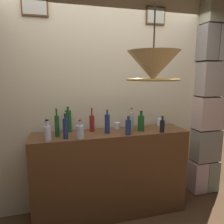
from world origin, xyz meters
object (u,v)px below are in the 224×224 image
at_px(liquor_bottle_mezcal, 57,126).
at_px(pendant_lamp, 153,67).
at_px(liquor_bottle_tequila, 68,121).
at_px(glass_tumbler_rocks, 159,122).
at_px(liquor_bottle_bourbon, 129,125).
at_px(liquor_bottle_vodka, 65,128).
at_px(liquor_bottle_brandy, 141,123).
at_px(liquor_bottle_port, 80,131).
at_px(liquor_bottle_gin, 162,126).
at_px(liquor_bottle_whiskey, 107,124).
at_px(liquor_bottle_rum, 131,120).
at_px(liquor_bottle_sherry, 47,133).
at_px(glass_tumbler_highball, 117,126).
at_px(liquor_bottle_scotch, 128,127).
at_px(liquor_bottle_vermouth, 92,123).

xyz_separation_m(liquor_bottle_mezcal, pendant_lamp, (0.74, -0.76, 0.61)).
bearing_deg(liquor_bottle_tequila, glass_tumbler_rocks, 0.03).
bearing_deg(liquor_bottle_tequila, liquor_bottle_bourbon, -16.56).
distance_m(liquor_bottle_vodka, liquor_bottle_tequila, 0.28).
distance_m(liquor_bottle_bourbon, glass_tumbler_rocks, 0.55).
xyz_separation_m(liquor_bottle_vodka, pendant_lamp, (0.66, -0.67, 0.62)).
distance_m(liquor_bottle_brandy, liquor_bottle_port, 0.75).
xyz_separation_m(liquor_bottle_bourbon, liquor_bottle_gin, (0.38, -0.11, -0.00)).
xyz_separation_m(liquor_bottle_whiskey, liquor_bottle_tequila, (-0.43, 0.19, 0.02)).
bearing_deg(liquor_bottle_gin, liquor_bottle_rum, 146.62).
relative_size(liquor_bottle_port, liquor_bottle_sherry, 0.93).
bearing_deg(liquor_bottle_whiskey, liquor_bottle_bourbon, -3.37).
distance_m(liquor_bottle_bourbon, liquor_bottle_sherry, 0.92).
bearing_deg(liquor_bottle_whiskey, pendant_lamp, -76.28).
distance_m(glass_tumbler_highball, pendant_lamp, 1.16).
height_order(liquor_bottle_mezcal, liquor_bottle_tequila, liquor_bottle_mezcal).
distance_m(liquor_bottle_bourbon, liquor_bottle_port, 0.59).
xyz_separation_m(liquor_bottle_brandy, pendant_lamp, (-0.23, -0.75, 0.63)).
relative_size(liquor_bottle_scotch, liquor_bottle_whiskey, 0.81).
height_order(liquor_bottle_tequila, glass_tumbler_highball, liquor_bottle_tequila).
bearing_deg(liquor_bottle_sherry, liquor_bottle_rum, 10.87).
height_order(liquor_bottle_port, liquor_bottle_rum, liquor_bottle_rum).
bearing_deg(liquor_bottle_brandy, liquor_bottle_vermouth, 167.33).
xyz_separation_m(liquor_bottle_vodka, glass_tumbler_highball, (0.64, 0.26, -0.07)).
relative_size(liquor_bottle_vermouth, liquor_bottle_whiskey, 1.02).
xyz_separation_m(liquor_bottle_mezcal, liquor_bottle_port, (0.23, -0.13, -0.05)).
height_order(liquor_bottle_vermouth, liquor_bottle_scotch, liquor_bottle_vermouth).
bearing_deg(liquor_bottle_sherry, liquor_bottle_brandy, 5.50).
bearing_deg(liquor_bottle_vodka, liquor_bottle_vermouth, 33.95).
xyz_separation_m(liquor_bottle_brandy, glass_tumbler_rocks, (0.35, 0.19, -0.05)).
distance_m(liquor_bottle_scotch, liquor_bottle_sherry, 0.87).
bearing_deg(glass_tumbler_rocks, liquor_bottle_rum, -166.25).
xyz_separation_m(liquor_bottle_sherry, glass_tumbler_highball, (0.82, 0.28, -0.05)).
distance_m(liquor_bottle_scotch, liquor_bottle_vodka, 0.69).
relative_size(liquor_bottle_rum, glass_tumbler_rocks, 2.97).
xyz_separation_m(liquor_bottle_mezcal, liquor_bottle_whiskey, (0.56, -0.01, -0.01)).
height_order(liquor_bottle_vermouth, liquor_bottle_rum, liquor_bottle_vermouth).
height_order(liquor_bottle_sherry, liquor_bottle_gin, liquor_bottle_sherry).
bearing_deg(liquor_bottle_sherry, glass_tumbler_highball, 18.89).
height_order(liquor_bottle_scotch, liquor_bottle_gin, liquor_bottle_scotch).
xyz_separation_m(liquor_bottle_whiskey, liquor_bottle_gin, (0.64, -0.12, -0.04)).
height_order(liquor_bottle_port, liquor_bottle_sherry, liquor_bottle_sherry).
distance_m(liquor_bottle_sherry, glass_tumbler_rocks, 1.45).
relative_size(liquor_bottle_brandy, liquor_bottle_vodka, 0.85).
relative_size(liquor_bottle_gin, pendant_lamp, 0.36).
bearing_deg(liquor_bottle_port, liquor_bottle_mezcal, 150.77).
height_order(liquor_bottle_port, pendant_lamp, pendant_lamp).
distance_m(liquor_bottle_tequila, glass_tumbler_highball, 0.60).
height_order(liquor_bottle_vodka, glass_tumbler_highball, liquor_bottle_vodka).
relative_size(liquor_bottle_bourbon, liquor_bottle_gin, 1.01).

